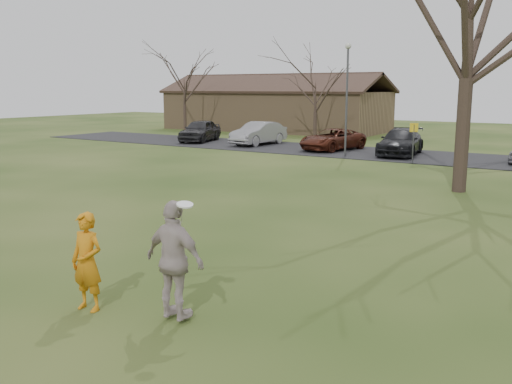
# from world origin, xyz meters

# --- Properties ---
(ground) EXTENTS (120.00, 120.00, 0.00)m
(ground) POSITION_xyz_m (0.00, 0.00, 0.00)
(ground) COLOR #1E380F
(ground) RESTS_ON ground
(parking_strip) EXTENTS (62.00, 6.50, 0.04)m
(parking_strip) POSITION_xyz_m (0.00, 25.00, 0.02)
(parking_strip) COLOR black
(parking_strip) RESTS_ON ground
(player_defender) EXTENTS (0.68, 0.48, 1.75)m
(player_defender) POSITION_xyz_m (-0.68, -0.36, 0.88)
(player_defender) COLOR #C67510
(player_defender) RESTS_ON ground
(car_0) EXTENTS (3.07, 4.95, 1.57)m
(car_0) POSITION_xyz_m (-18.56, 25.19, 0.83)
(car_0) COLOR #28282B
(car_0) RESTS_ON parking_strip
(car_1) EXTENTS (1.92, 4.77, 1.54)m
(car_1) POSITION_xyz_m (-13.75, 25.53, 0.81)
(car_1) COLOR gray
(car_1) RESTS_ON parking_strip
(car_2) EXTENTS (3.13, 5.10, 1.32)m
(car_2) POSITION_xyz_m (-8.08, 25.23, 0.70)
(car_2) COLOR #4E1E12
(car_2) RESTS_ON parking_strip
(car_3) EXTENTS (2.77, 5.32, 1.47)m
(car_3) POSITION_xyz_m (-3.67, 25.03, 0.78)
(car_3) COLOR black
(car_3) RESTS_ON parking_strip
(catching_play) EXTENTS (1.18, 0.51, 2.02)m
(catching_play) POSITION_xyz_m (0.94, 0.10, 1.06)
(catching_play) COLOR #B1A19F
(catching_play) RESTS_ON ground
(building) EXTENTS (20.60, 8.50, 5.14)m
(building) POSITION_xyz_m (-20.00, 38.00, 1.93)
(building) COLOR #8C6D4C
(building) RESTS_ON ground
(lamp_post) EXTENTS (0.34, 0.34, 6.27)m
(lamp_post) POSITION_xyz_m (-6.00, 22.50, 3.97)
(lamp_post) COLOR #47474C
(lamp_post) RESTS_ON ground
(sign_yellow) EXTENTS (0.35, 0.35, 2.08)m
(sign_yellow) POSITION_xyz_m (-2.00, 22.00, 1.45)
(sign_yellow) COLOR #47474C
(sign_yellow) RESTS_ON ground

